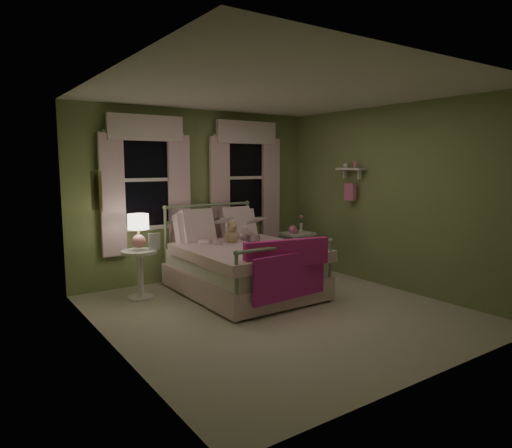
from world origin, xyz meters
TOP-DOWN VIEW (x-y plane):
  - room_shell at (0.00, 0.00)m, footprint 4.20×4.20m
  - bed at (0.07, 0.94)m, footprint 1.58×2.04m
  - pink_throw at (0.07, -0.09)m, footprint 1.10×0.29m
  - child_left at (-0.21, 1.36)m, footprint 0.31×0.25m
  - child_right at (0.35, 1.36)m, footprint 0.40×0.32m
  - book_left at (-0.21, 1.11)m, footprint 0.21×0.14m
  - book_right at (0.35, 1.11)m, footprint 0.20×0.12m
  - teddy_bear at (0.07, 1.20)m, footprint 0.24×0.20m
  - nightstand_left at (-1.20, 1.47)m, footprint 0.46×0.46m
  - table_lamp at (-1.20, 1.47)m, footprint 0.27×0.27m
  - book_nightstand at (-1.10, 1.39)m, footprint 0.17×0.23m
  - nightstand_right at (1.52, 1.50)m, footprint 0.50×0.40m
  - pink_toy at (1.42, 1.49)m, footprint 0.14×0.19m
  - bud_vase at (1.64, 1.55)m, footprint 0.06×0.06m
  - window_left at (-0.85, 2.03)m, footprint 1.34×0.13m
  - window_right at (0.85, 2.03)m, footprint 1.34×0.13m
  - wall_shelf at (1.90, 0.70)m, footprint 0.15×0.50m
  - framed_picture at (-1.95, 0.60)m, footprint 0.03×0.32m

SIDE VIEW (x-z plane):
  - bed at x=0.07m, z-range -0.21..0.98m
  - nightstand_left at x=-1.20m, z-range 0.09..0.74m
  - nightstand_right at x=1.52m, z-range 0.23..0.87m
  - pink_throw at x=0.07m, z-range 0.26..0.96m
  - book_nightstand at x=-1.10m, z-range 0.65..0.67m
  - pink_toy at x=1.42m, z-range 0.64..0.78m
  - bud_vase at x=1.64m, z-range 0.65..0.93m
  - teddy_bear at x=0.07m, z-range 0.63..0.95m
  - book_right at x=0.35m, z-range 0.79..1.05m
  - child_left at x=-0.21m, z-range 0.57..1.31m
  - table_lamp at x=-1.20m, z-range 0.73..1.18m
  - book_left at x=-0.21m, z-range 0.83..1.09m
  - child_right at x=0.35m, z-range 0.57..1.36m
  - room_shell at x=0.00m, z-range -0.80..3.40m
  - framed_picture at x=-1.95m, z-range 1.29..1.71m
  - wall_shelf at x=1.90m, z-range 1.22..1.82m
  - window_left at x=-0.85m, z-range 0.64..2.60m
  - window_right at x=0.85m, z-range 0.64..2.60m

